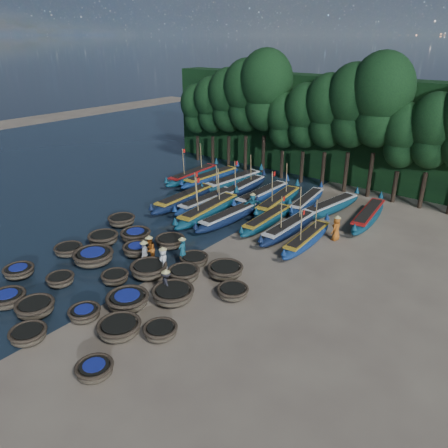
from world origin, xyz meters
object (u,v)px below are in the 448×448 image
Objects in this scene: long_boat_12 at (243,188)px; coracle_2 at (35,308)px; coracle_3 at (28,334)px; long_boat_11 at (234,181)px; long_boat_9 at (193,175)px; coracle_23 at (194,259)px; long_boat_13 at (262,195)px; long_boat_15 at (307,201)px; fisherman_3 at (166,282)px; coracle_15 at (103,238)px; long_boat_14 at (278,202)px; coracle_4 at (95,369)px; coracle_10 at (69,250)px; long_boat_17 at (368,216)px; long_boat_2 at (185,198)px; fisherman_5 at (253,204)px; coracle_14 at (173,294)px; long_boat_7 at (290,227)px; coracle_21 at (136,235)px; fisherman_0 at (163,260)px; long_boat_8 at (307,239)px; coracle_16 at (137,249)px; coracle_5 at (19,271)px; fisherman_2 at (150,249)px; fisherman_4 at (145,253)px; coracle_24 at (225,270)px; coracle_8 at (119,328)px; coracle_17 at (149,269)px; coracle_7 at (85,313)px; long_boat_5 at (229,217)px; coracle_22 at (170,241)px; coracle_20 at (122,220)px; coracle_12 at (115,277)px; long_boat_16 at (330,207)px; fisherman_6 at (336,228)px; coracle_9 at (160,331)px; coracle_6 at (60,280)px; coracle_13 at (128,300)px; long_boat_3 at (207,201)px; long_boat_4 at (209,210)px; long_boat_10 at (211,177)px; coracle_18 at (184,274)px; fisherman_1 at (183,250)px.

coracle_2 is at bearing -86.59° from long_boat_12.
coracle_3 is 25.49m from long_boat_11.
long_boat_9 is (-10.78, 23.84, 0.20)m from coracle_3.
coracle_23 is 12.87m from long_boat_13.
long_boat_11 is at bearing 170.28° from long_boat_15.
fisherman_3 is at bearing 54.92° from coracle_2.
long_boat_14 is (5.93, 13.69, 0.12)m from coracle_15.
coracle_4 is 22.54m from long_boat_14.
long_boat_17 is (13.69, 17.86, 0.19)m from coracle_10.
long_boat_2 is 4.42× the size of fisherman_5.
coracle_14 reaches higher than coracle_4.
long_boat_15 is at bearing 106.98° from long_boat_7.
coracle_21 is 0.30× the size of long_boat_12.
long_boat_7 reaches higher than coracle_4.
coracle_3 is at bearing -84.72° from long_boat_13.
fisherman_0 reaches higher than coracle_2.
coracle_16 is at bearing -137.84° from long_boat_8.
coracle_10 is 1.08× the size of fisherman_5.
fisherman_2 is (4.86, 6.31, 0.55)m from coracle_5.
fisherman_4 is at bearing -63.43° from long_boat_2.
fisherman_2 is 4.23m from fisherman_3.
long_boat_13 reaches higher than coracle_15.
coracle_10 is at bearing -95.56° from fisherman_2.
coracle_2 reaches higher than coracle_24.
coracle_5 reaches higher than coracle_10.
coracle_24 is 14.07m from long_boat_17.
coracle_8 is 5.74m from coracle_17.
long_boat_5 reaches higher than coracle_7.
fisherman_4 is (0.66, -2.93, 0.48)m from coracle_22.
coracle_20 is at bearing -134.29° from long_boat_15.
coracle_8 reaches higher than coracle_12.
long_boat_13 is (4.30, 20.27, 0.20)m from coracle_5.
fisherman_6 is (2.62, -4.53, 0.39)m from long_boat_16.
coracle_16 reaches higher than coracle_8.
long_boat_16 is (6.77, 15.01, 0.12)m from coracle_16.
long_boat_12 is at bearing 115.33° from coracle_9.
coracle_8 is at bearing -33.44° from coracle_15.
coracle_3 is at bearing -139.17° from fisherman_5.
long_boat_12 reaches higher than coracle_6.
long_boat_11 reaches higher than coracle_13.
long_boat_3 is (1.42, 16.11, 0.17)m from coracle_5.
coracle_9 is at bearing -122.04° from fisherman_5.
long_boat_10 is at bearing 123.47° from long_boat_4.
coracle_18 is at bearing 100.92° from coracle_8.
long_boat_4 is (-3.24, 17.35, 0.24)m from coracle_3.
long_boat_3 reaches higher than coracle_23.
coracle_13 reaches higher than coracle_5.
fisherman_1 reaches higher than coracle_14.
long_boat_3 is (1.61, 12.53, 0.18)m from coracle_10.
fisherman_1 is 9.78m from fisherman_5.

